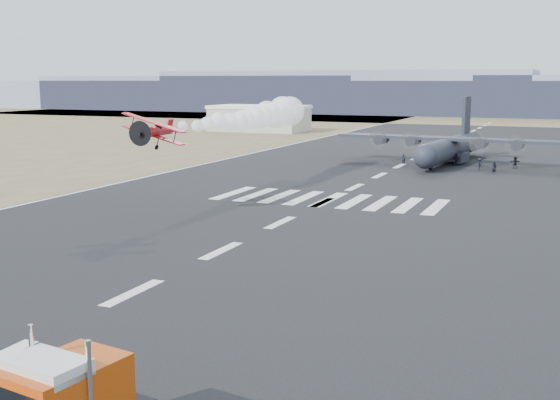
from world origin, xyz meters
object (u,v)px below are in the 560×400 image
Objects in this scene: crew_h at (420,163)px; crew_a at (403,159)px; hangar_left at (259,118)px; crew_d at (457,160)px; aerobatic_biplane at (154,131)px; crew_c at (480,164)px; transport_aircraft at (450,146)px; crew_e at (493,166)px; crew_b at (494,168)px; crew_f at (515,162)px; crew_g at (419,159)px.

crew_a is at bearing -142.70° from crew_h.
crew_d is (60.15, -57.18, -2.47)m from hangar_left.
crew_d is 1.16× the size of crew_h.
crew_c is (25.52, 47.61, -7.41)m from aerobatic_biplane.
transport_aircraft is 22.52× the size of crew_h.
transport_aircraft is at bearing 10.27° from crew_e.
hangar_left reaches higher than crew_c.
crew_c is 1.18× the size of crew_e.
crew_a is 8.23m from crew_d.
crew_d is 7.93m from crew_e.
crew_c is (-2.37, 2.60, 0.15)m from crew_b.
crew_c is at bearing 116.72° from crew_d.
crew_b is at bearing -47.61° from transport_aircraft.
aerobatic_biplane is 3.69× the size of crew_f.
transport_aircraft is at bearing -76.78° from crew_d.
crew_a is 1.07× the size of crew_h.
crew_f is (2.20, 7.69, 0.11)m from crew_b.
hangar_left is at bearing -57.03° from crew_d.
hangar_left is 15.55× the size of crew_b.
hangar_left is at bearing 159.41° from crew_b.
hangar_left is 79.63m from transport_aircraft.
crew_h is (16.62, 47.58, -7.54)m from aerobatic_biplane.
crew_f reaches higher than crew_a.
aerobatic_biplane is 53.15m from crew_a.
crew_e is at bearing -26.00° from crew_g.
crew_h is (1.11, -4.65, -0.01)m from crew_g.
aerobatic_biplane is at bearing 34.18° from crew_f.
transport_aircraft reaches higher than crew_h.
aerobatic_biplane is at bearing -104.32° from transport_aircraft.
crew_d reaches higher than crew_b.
crew_a is 14.61m from crew_e.
crew_d reaches higher than crew_e.
aerobatic_biplane reaches higher than hangar_left.
crew_b is 11.56m from crew_h.
hangar_left is 89.45m from crew_f.
transport_aircraft reaches higher than crew_g.
transport_aircraft is 10.93m from crew_f.
crew_c reaches higher than crew_f.
aerobatic_biplane is at bearing 116.94° from crew_e.
crew_f is at bearing -35.60° from crew_c.
crew_d is at bearing -25.01° from crew_f.
hangar_left is at bearing 52.33° from crew_c.
crew_d is at bearing -58.12° from transport_aircraft.
crew_f is at bearing -176.55° from crew_a.
crew_b is 0.87× the size of crew_f.
aerobatic_biplane is 57.19m from crew_d.
crew_b is 8.00m from crew_f.
crew_c is at bearing 82.45° from crew_h.
crew_c is at bearing 54.26° from crew_e.
hangar_left is 89.44m from crew_c.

